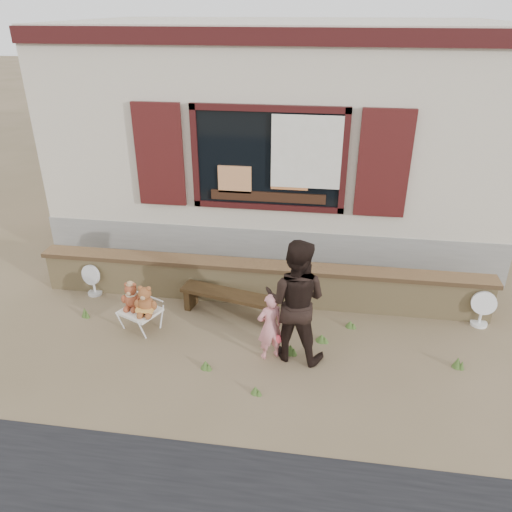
% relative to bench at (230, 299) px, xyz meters
% --- Properties ---
extents(ground, '(80.00, 80.00, 0.00)m').
position_rel_bench_xyz_m(ground, '(0.39, -0.51, -0.28)').
color(ground, brown).
rests_on(ground, ground).
extents(shopfront, '(8.04, 5.13, 4.00)m').
position_rel_bench_xyz_m(shopfront, '(0.39, 3.98, 1.71)').
color(shopfront, '#AFA18E').
rests_on(shopfront, ground).
extents(brick_wall, '(7.10, 0.36, 0.67)m').
position_rel_bench_xyz_m(brick_wall, '(0.39, 0.49, 0.06)').
color(brick_wall, tan).
rests_on(brick_wall, ground).
extents(bench, '(1.56, 0.66, 0.39)m').
position_rel_bench_xyz_m(bench, '(0.00, 0.00, 0.00)').
color(bench, '#2F2010').
rests_on(bench, ground).
extents(folding_chair, '(0.65, 0.62, 0.31)m').
position_rel_bench_xyz_m(folding_chair, '(-1.21, -0.53, 0.00)').
color(folding_chair, silver).
rests_on(folding_chair, ground).
extents(teddy_bear_left, '(0.39, 0.37, 0.42)m').
position_rel_bench_xyz_m(teddy_bear_left, '(-1.34, -0.48, 0.24)').
color(teddy_bear_left, brown).
rests_on(teddy_bear_left, folding_chair).
extents(teddy_bear_right, '(0.42, 0.40, 0.45)m').
position_rel_bench_xyz_m(teddy_bear_right, '(-1.09, -0.59, 0.26)').
color(teddy_bear_right, brown).
rests_on(teddy_bear_right, folding_chair).
extents(child, '(0.43, 0.38, 0.98)m').
position_rel_bench_xyz_m(child, '(0.72, -0.91, 0.20)').
color(child, pink).
rests_on(child, ground).
extents(adult, '(0.94, 0.79, 1.71)m').
position_rel_bench_xyz_m(adult, '(1.04, -0.82, 0.57)').
color(adult, black).
rests_on(adult, ground).
extents(fan_left, '(0.35, 0.23, 0.54)m').
position_rel_bench_xyz_m(fan_left, '(-2.32, 0.29, -0.01)').
color(fan_left, silver).
rests_on(fan_left, ground).
extents(fan_right, '(0.37, 0.24, 0.57)m').
position_rel_bench_xyz_m(fan_right, '(3.71, 0.29, 0.00)').
color(fan_right, white).
rests_on(fan_right, ground).
extents(grass_tufts, '(5.49, 1.73, 0.16)m').
position_rel_bench_xyz_m(grass_tufts, '(0.99, -0.73, -0.22)').
color(grass_tufts, '#415F26').
rests_on(grass_tufts, ground).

